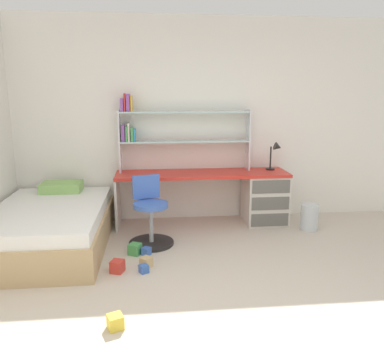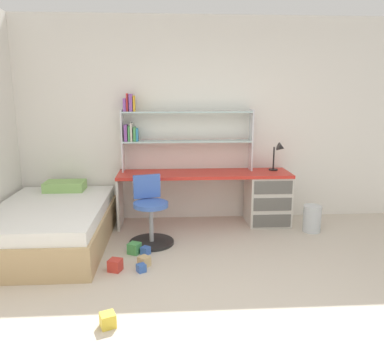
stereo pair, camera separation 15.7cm
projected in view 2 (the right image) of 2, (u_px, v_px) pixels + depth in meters
The scene contains 14 objects.
ground_plane at pixel (244, 336), 2.77m from camera, with size 6.04×6.46×0.02m, color beige.
room_shell at pixel (87, 131), 3.71m from camera, with size 6.04×6.46×2.72m.
desk at pixel (250, 194), 5.09m from camera, with size 2.26×0.55×0.71m.
bookshelf_hutch at pixel (172, 128), 5.00m from camera, with size 1.73×0.22×1.02m.
desk_lamp at pixel (279, 152), 5.06m from camera, with size 0.20×0.17×0.38m.
swivel_chair at pixel (150, 217), 4.42m from camera, with size 0.52×0.52×0.79m.
bed_platform at pixel (51, 225), 4.35m from camera, with size 1.24×1.86×0.61m.
waste_bin at pixel (312, 219), 4.82m from camera, with size 0.22×0.22×0.34m, color silver.
toy_block_blue_0 at pixel (141, 268), 3.74m from camera, with size 0.08×0.08×0.08m, color #3860B7.
toy_block_red_1 at pixel (115, 265), 3.76m from camera, with size 0.12×0.12×0.12m, color red.
toy_block_yellow_2 at pixel (108, 320), 2.85m from camera, with size 0.11×0.11×0.11m, color gold.
toy_block_natural_3 at pixel (144, 261), 3.87m from camera, with size 0.10×0.10×0.10m, color tan.
toy_block_green_4 at pixel (134, 248), 4.17m from camera, with size 0.12×0.12×0.12m, color #479E51.
toy_block_blue_5 at pixel (145, 251), 4.15m from camera, with size 0.09×0.09×0.09m, color #3860B7.
Camera 2 is at (-0.53, -2.44, 1.71)m, focal length 35.63 mm.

